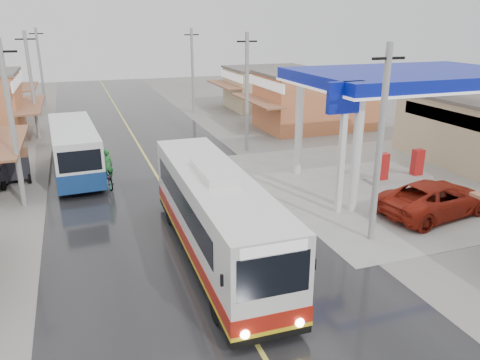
{
  "coord_description": "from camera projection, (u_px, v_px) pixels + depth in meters",
  "views": [
    {
      "loc": [
        -4.15,
        -14.92,
        8.76
      ],
      "look_at": [
        2.36,
        3.35,
        2.09
      ],
      "focal_mm": 35.0,
      "sensor_mm": 36.0,
      "label": 1
    }
  ],
  "objects": [
    {
      "name": "centre_line",
      "position": [
        147.0,
        159.0,
        30.81
      ],
      "size": [
        0.15,
        90.0,
        0.01
      ],
      "primitive_type": "cube",
      "color": "#D8CC4C",
      "rests_on": "road"
    },
    {
      "name": "shopfronts_right",
      "position": [
        368.0,
        151.0,
        32.91
      ],
      "size": [
        11.0,
        44.0,
        4.8
      ],
      "primitive_type": null,
      "color": "#B5B09E",
      "rests_on": "ground"
    },
    {
      "name": "utility_poles_left",
      "position": [
        33.0,
        166.0,
        29.48
      ],
      "size": [
        1.6,
        50.0,
        8.0
      ],
      "primitive_type": null,
      "color": "gray",
      "rests_on": "ground"
    },
    {
      "name": "second_bus",
      "position": [
        75.0,
        149.0,
        27.24
      ],
      "size": [
        2.85,
        9.03,
        2.96
      ],
      "rotation": [
        0.0,
        0.0,
        0.05
      ],
      "color": "silver",
      "rests_on": "road"
    },
    {
      "name": "road",
      "position": [
        147.0,
        160.0,
        30.81
      ],
      "size": [
        12.0,
        90.0,
        0.02
      ],
      "primitive_type": "cube",
      "color": "black",
      "rests_on": "ground"
    },
    {
      "name": "utility_poles_right",
      "position": [
        247.0,
        150.0,
        33.04
      ],
      "size": [
        1.6,
        36.0,
        8.0
      ],
      "primitive_type": null,
      "color": "gray",
      "rests_on": "ground"
    },
    {
      "name": "jeepney",
      "position": [
        435.0,
        198.0,
        21.92
      ],
      "size": [
        6.2,
        3.62,
        1.62
      ],
      "primitive_type": "imported",
      "rotation": [
        0.0,
        0.0,
        1.74
      ],
      "color": "maroon",
      "rests_on": "ground"
    },
    {
      "name": "tricycle_near",
      "position": [
        17.0,
        164.0,
        26.65
      ],
      "size": [
        1.56,
        2.15,
        1.64
      ],
      "rotation": [
        0.0,
        0.0,
        0.08
      ],
      "color": "#26262D",
      "rests_on": "ground"
    },
    {
      "name": "ground",
      "position": [
        211.0,
        267.0,
        17.45
      ],
      "size": [
        120.0,
        120.0,
        0.0
      ],
      "primitive_type": "plane",
      "color": "slate",
      "rests_on": "ground"
    },
    {
      "name": "cyclist",
      "position": [
        108.0,
        175.0,
        25.55
      ],
      "size": [
        1.02,
        2.13,
        2.21
      ],
      "rotation": [
        0.0,
        0.0,
        0.16
      ],
      "color": "black",
      "rests_on": "ground"
    },
    {
      "name": "coach_bus",
      "position": [
        215.0,
        215.0,
        17.71
      ],
      "size": [
        2.79,
        11.68,
        3.63
      ],
      "rotation": [
        0.0,
        0.0,
        -0.02
      ],
      "color": "silver",
      "rests_on": "road"
    }
  ]
}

